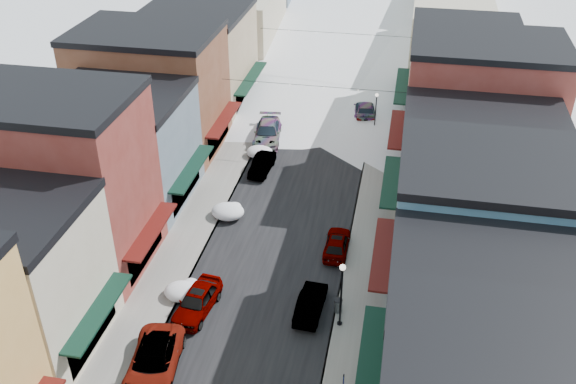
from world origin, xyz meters
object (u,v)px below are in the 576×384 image
at_px(car_white_suv, 154,362).
at_px(streetlamp_near, 342,287).
at_px(car_silver_sedan, 197,301).
at_px(car_dark_hatch, 262,164).
at_px(car_green_sedan, 311,303).
at_px(trash_can, 338,305).

height_order(car_white_suv, streetlamp_near, streetlamp_near).
bearing_deg(car_silver_sedan, car_dark_hatch, 96.96).
distance_m(car_silver_sedan, car_dark_hatch, 18.03).
bearing_deg(car_white_suv, streetlamp_near, 22.65).
bearing_deg(car_green_sedan, car_dark_hatch, -64.90).
height_order(car_silver_sedan, car_green_sedan, car_silver_sedan).
bearing_deg(car_dark_hatch, car_white_suv, -88.62).
relative_size(car_silver_sedan, car_green_sedan, 1.11).
xyz_separation_m(car_silver_sedan, car_dark_hatch, (0.00, 18.03, -0.11)).
distance_m(car_white_suv, car_silver_sedan, 5.40).
xyz_separation_m(car_silver_sedan, streetlamp_near, (8.96, 0.36, 2.24)).
xyz_separation_m(car_white_suv, trash_can, (9.50, 6.82, -0.17)).
relative_size(car_white_suv, car_silver_sedan, 1.22).
bearing_deg(car_green_sedan, car_white_suv, 42.77).
bearing_deg(trash_can, car_silver_sedan, -170.36).
bearing_deg(trash_can, car_dark_hatch, 117.73).
bearing_deg(trash_can, car_green_sedan, -173.61).
xyz_separation_m(car_dark_hatch, trash_can, (8.70, -16.55, -0.06)).
distance_m(car_white_suv, trash_can, 11.70).
bearing_deg(trash_can, car_white_suv, -144.32).
height_order(car_dark_hatch, car_green_sedan, car_green_sedan).
relative_size(car_dark_hatch, trash_can, 4.43).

